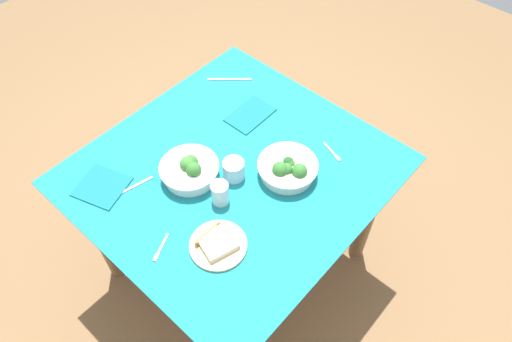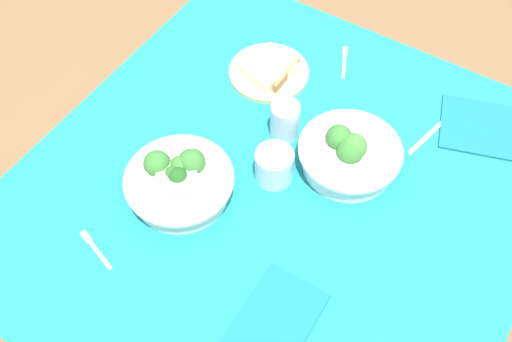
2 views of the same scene
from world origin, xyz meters
The scene contains 12 objects.
ground_plane centered at (0.00, 0.00, 0.00)m, with size 6.00×6.00×0.00m, color brown.
dining_table centered at (0.00, 0.00, 0.62)m, with size 1.10×1.05×0.74m.
broccoli_bowl_far centered at (-0.12, 0.17, 0.78)m, with size 0.23×0.23×0.09m.
broccoli_bowl_near centered at (0.13, -0.10, 0.78)m, with size 0.22×0.22×0.10m.
bread_side_plate centered at (0.27, 0.19, 0.75)m, with size 0.20×0.20×0.04m.
water_glass_center centered at (0.02, 0.02, 0.78)m, with size 0.08×0.08×0.08m, color silver.
water_glass_side centered at (0.13, 0.07, 0.79)m, with size 0.07×0.07×0.09m, color silver.
fork_by_far_bowl centered at (-0.32, 0.23, 0.74)m, with size 0.04×0.11×0.00m.
fork_by_near_bowl centered at (0.41, 0.05, 0.74)m, with size 0.11×0.05×0.00m.
table_knife_left centered at (0.32, -0.22, 0.74)m, with size 0.19×0.01×0.00m, color #B7B7BC.
napkin_folded_upper centered at (0.39, -0.31, 0.74)m, with size 0.16×0.17×0.01m, color #156870.
napkin_folded_lower centered at (-0.26, -0.15, 0.74)m, with size 0.20×0.13×0.01m, color #156870.
Camera 2 is at (-0.62, -0.33, 1.80)m, focal length 41.47 mm.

